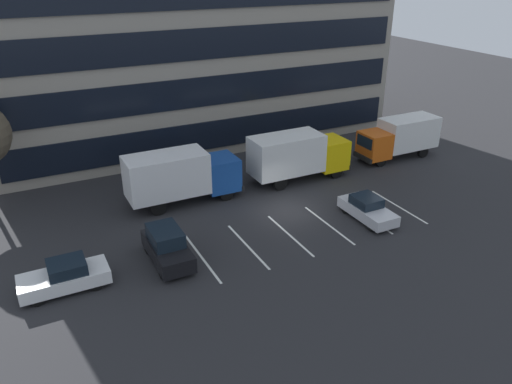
{
  "coord_description": "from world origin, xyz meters",
  "views": [
    {
      "loc": [
        -15.01,
        -25.22,
        15.14
      ],
      "look_at": [
        -1.8,
        0.86,
        1.4
      ],
      "focal_mm": 35.3,
      "sensor_mm": 36.0,
      "label": 1
    }
  ],
  "objects": [
    {
      "name": "lot_markings",
      "position": [
        -0.0,
        -2.8,
        0.0
      ],
      "size": [
        14.14,
        5.4,
        0.01
      ],
      "color": "silver",
      "rests_on": "ground_plane"
    },
    {
      "name": "box_truck_orange",
      "position": [
        13.09,
        4.31,
        1.83
      ],
      "size": [
        7.02,
        2.33,
        3.26
      ],
      "color": "#D85914",
      "rests_on": "ground_plane"
    },
    {
      "name": "office_building",
      "position": [
        0.0,
        17.95,
        10.8
      ],
      "size": [
        34.16,
        13.74,
        21.6
      ],
      "color": "gray",
      "rests_on": "ground_plane"
    },
    {
      "name": "suv_black",
      "position": [
        -8.76,
        -2.22,
        0.92
      ],
      "size": [
        1.79,
        4.23,
        1.91
      ],
      "color": "black",
      "rests_on": "ground_plane"
    },
    {
      "name": "box_truck_yellow",
      "position": [
        3.28,
        4.13,
        2.0
      ],
      "size": [
        7.66,
        2.54,
        3.55
      ],
      "color": "yellow",
      "rests_on": "ground_plane"
    },
    {
      "name": "ground_plane",
      "position": [
        0.0,
        0.0,
        0.0
      ],
      "size": [
        120.0,
        120.0,
        0.0
      ],
      "primitive_type": "plane",
      "color": "#262628"
    },
    {
      "name": "sedan_white",
      "position": [
        -14.09,
        -2.37,
        0.73
      ],
      "size": [
        4.32,
        1.81,
        1.55
      ],
      "color": "white",
      "rests_on": "ground_plane"
    },
    {
      "name": "box_truck_blue",
      "position": [
        -5.61,
        4.35,
        2.01
      ],
      "size": [
        7.69,
        2.55,
        3.57
      ],
      "color": "#194799",
      "rests_on": "ground_plane"
    },
    {
      "name": "sedan_silver",
      "position": [
        4.01,
        -3.21,
        0.7
      ],
      "size": [
        1.73,
        4.13,
        1.48
      ],
      "color": "silver",
      "rests_on": "ground_plane"
    }
  ]
}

